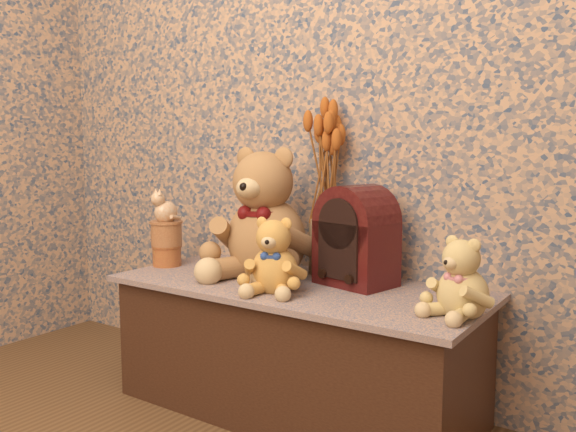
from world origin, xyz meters
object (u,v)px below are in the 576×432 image
Objects in this scene: cathedral_radio at (356,235)px; cat_figurine at (166,205)px; teddy_large at (266,207)px; ceramic_vase at (325,246)px; biscuit_tin_lower at (167,255)px; teddy_small at (463,274)px; teddy_medium at (275,252)px.

cathedral_radio is 0.78m from cat_figurine.
ceramic_vase is at bearing 36.17° from teddy_large.
biscuit_tin_lower is at bearing -174.44° from teddy_large.
teddy_large reaches higher than cathedral_radio.
cathedral_radio is 3.05× the size of biscuit_tin_lower.
biscuit_tin_lower is (-1.19, 0.03, -0.08)m from teddy_small.
biscuit_tin_lower is at bearing 0.00° from cat_figurine.
teddy_large is 1.47× the size of cathedral_radio.
teddy_small is (0.59, 0.07, -0.01)m from teddy_medium.
teddy_large reaches higher than biscuit_tin_lower.
teddy_medium is 0.33m from ceramic_vase.
cathedral_radio reaches higher than teddy_small.
cathedral_radio reaches higher than biscuit_tin_lower.
teddy_small is 0.66m from ceramic_vase.
teddy_large reaches higher than teddy_small.
biscuit_tin_lower is at bearing 152.42° from teddy_medium.
teddy_small is 0.70× the size of cathedral_radio.
ceramic_vase is 0.65m from cat_figurine.
ceramic_vase is 1.85× the size of biscuit_tin_lower.
cat_figurine is at bearing 152.42° from teddy_medium.
teddy_large is 1.91× the size of teddy_medium.
teddy_large reaches higher than cat_figurine.
ceramic_vase reaches higher than biscuit_tin_lower.
teddy_large is 4.48× the size of biscuit_tin_lower.
teddy_small is 1.19m from biscuit_tin_lower.
teddy_medium reaches higher than biscuit_tin_lower.
biscuit_tin_lower is (-0.43, -0.09, -0.21)m from teddy_large.
teddy_medium is 1.27× the size of ceramic_vase.
teddy_large is at bearing -159.05° from cathedral_radio.
teddy_large is 2.09× the size of teddy_small.
teddy_small is at bearing -14.45° from teddy_large.
biscuit_tin_lower is at bearing -159.70° from teddy_small.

